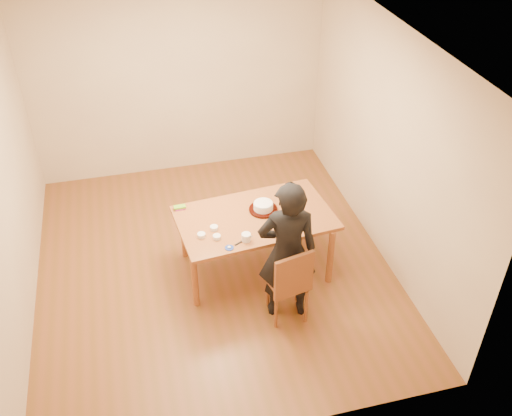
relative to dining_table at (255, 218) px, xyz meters
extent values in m
cube|color=brown|center=(-0.46, 0.18, -0.73)|extent=(4.00, 4.50, 0.00)
cube|color=silver|center=(-0.46, 0.18, 1.97)|extent=(4.00, 4.50, 0.00)
cube|color=tan|center=(-0.46, 2.43, 0.62)|extent=(4.00, 0.00, 2.70)
cube|color=tan|center=(-2.46, 0.18, 0.62)|extent=(0.00, 4.50, 2.70)
cube|color=tan|center=(1.54, 0.18, 0.62)|extent=(0.00, 4.50, 2.70)
cube|color=brown|center=(0.00, 0.00, 0.00)|extent=(1.77, 1.16, 0.04)
cube|color=brown|center=(0.15, -0.78, -0.28)|extent=(0.45, 0.45, 0.04)
cylinder|color=red|center=(0.12, 0.08, 0.03)|extent=(0.32, 0.32, 0.02)
cylinder|color=white|center=(0.12, 0.08, 0.08)|extent=(0.22, 0.22, 0.07)
ellipsoid|color=white|center=(0.12, 0.08, 0.13)|extent=(0.21, 0.21, 0.03)
cylinder|color=white|center=(-0.19, -0.38, 0.06)|extent=(0.10, 0.10, 0.09)
cylinder|color=navy|center=(-0.38, -0.46, 0.02)|extent=(0.09, 0.09, 0.01)
ellipsoid|color=white|center=(-0.38, -0.46, 0.04)|extent=(0.04, 0.04, 0.02)
cylinder|color=white|center=(-0.48, -0.27, 0.04)|extent=(0.08, 0.08, 0.04)
cylinder|color=white|center=(-0.48, -0.12, 0.04)|extent=(0.08, 0.08, 0.04)
cylinder|color=white|center=(-0.63, -0.21, 0.04)|extent=(0.09, 0.09, 0.04)
cube|color=#EB379F|center=(-0.77, 0.33, 0.03)|extent=(0.12, 0.07, 0.02)
cube|color=#1B941F|center=(-0.78, 0.34, 0.05)|extent=(0.13, 0.07, 0.02)
cube|color=black|center=(-0.25, -0.40, 0.02)|extent=(0.15, 0.08, 0.01)
imported|color=black|center=(0.15, -0.73, 0.09)|extent=(0.65, 0.48, 1.64)
camera|label=1|loc=(-1.20, -4.82, 3.77)|focal=40.00mm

